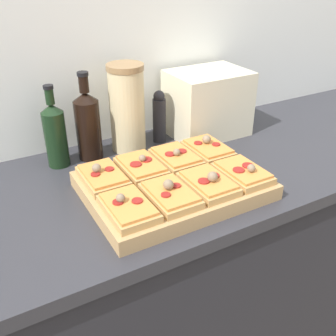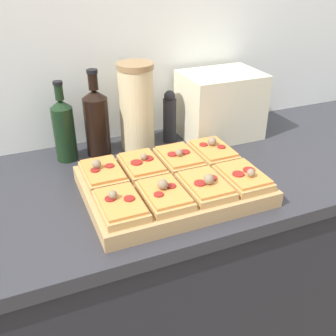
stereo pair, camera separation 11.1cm
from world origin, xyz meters
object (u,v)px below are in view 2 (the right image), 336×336
grain_jar_tall (137,107)px  pepper_mill (170,117)px  toaster_oven (220,105)px  wine_bottle (97,121)px  cutting_board (172,186)px  olive_oil_bottle (64,129)px

grain_jar_tall → pepper_mill: size_ratio=1.56×
toaster_oven → wine_bottle: bearing=177.3°
cutting_board → pepper_mill: bearing=68.2°
grain_jar_tall → toaster_oven: 0.31m
grain_jar_tall → toaster_oven: size_ratio=0.98×
olive_oil_bottle → wine_bottle: wine_bottle is taller
wine_bottle → toaster_oven: 0.45m
wine_bottle → cutting_board: bearing=-68.0°
toaster_oven → pepper_mill: bearing=173.6°
pepper_mill → toaster_oven: bearing=-6.4°
cutting_board → grain_jar_tall: 0.34m
olive_oil_bottle → toaster_oven: size_ratio=0.88×
wine_bottle → toaster_oven: size_ratio=0.96×
pepper_mill → cutting_board: bearing=-111.8°
pepper_mill → toaster_oven: toaster_oven is taller
toaster_oven → olive_oil_bottle: bearing=177.8°
olive_oil_bottle → grain_jar_tall: grain_jar_tall is taller
cutting_board → toaster_oven: (0.32, 0.30, 0.10)m
pepper_mill → toaster_oven: 0.19m
cutting_board → grain_jar_tall: bearing=88.5°
grain_jar_tall → pepper_mill: bearing=0.0°
wine_bottle → grain_jar_tall: 0.14m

